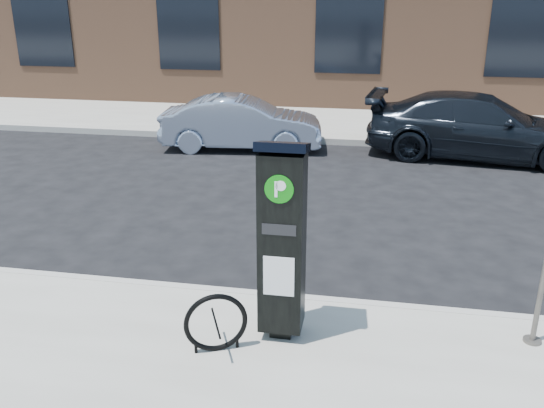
% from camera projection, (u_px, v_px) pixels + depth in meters
% --- Properties ---
extents(ground, '(120.00, 120.00, 0.00)m').
position_uv_depth(ground, '(283.00, 305.00, 6.98)').
color(ground, black).
rests_on(ground, ground).
extents(sidewalk_far, '(60.00, 12.00, 0.15)m').
position_uv_depth(sidewalk_far, '(349.00, 100.00, 19.88)').
color(sidewalk_far, gray).
rests_on(sidewalk_far, ground).
extents(curb_near, '(60.00, 0.12, 0.16)m').
position_uv_depth(curb_near, '(283.00, 301.00, 6.94)').
color(curb_near, '#9E9B93').
rests_on(curb_near, ground).
extents(curb_far, '(60.00, 0.12, 0.16)m').
position_uv_depth(curb_far, '(335.00, 142.00, 14.36)').
color(curb_far, '#9E9B93').
rests_on(curb_far, ground).
extents(parking_kiosk, '(0.49, 0.43, 2.13)m').
position_uv_depth(parking_kiosk, '(282.00, 239.00, 5.76)').
color(parking_kiosk, black).
rests_on(parking_kiosk, sidewalk_near).
extents(bike_rack, '(0.61, 0.31, 0.64)m').
position_uv_depth(bike_rack, '(216.00, 323.00, 5.74)').
color(bike_rack, black).
rests_on(bike_rack, sidewalk_near).
extents(car_silver, '(3.95, 1.77, 1.26)m').
position_uv_depth(car_silver, '(242.00, 123.00, 13.80)').
color(car_silver, '#97A7C1').
rests_on(car_silver, ground).
extents(car_dark, '(5.19, 2.61, 1.45)m').
position_uv_depth(car_dark, '(478.00, 126.00, 13.01)').
color(car_dark, black).
rests_on(car_dark, ground).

